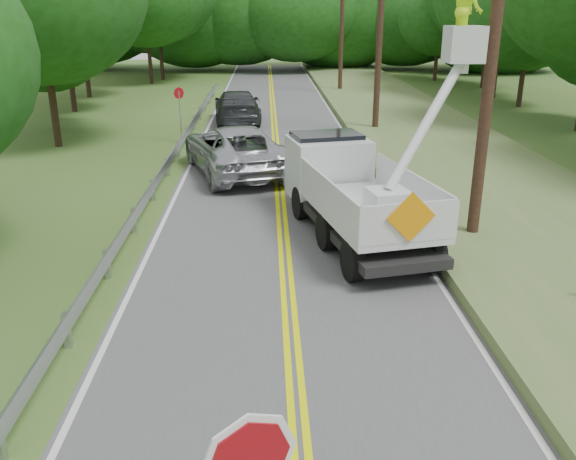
{
  "coord_description": "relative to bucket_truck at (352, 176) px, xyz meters",
  "views": [
    {
      "loc": [
        -0.43,
        -5.78,
        5.85
      ],
      "look_at": [
        0.0,
        6.0,
        1.5
      ],
      "focal_mm": 37.6,
      "sensor_mm": 36.0,
      "label": 1
    }
  ],
  "objects": [
    {
      "name": "road",
      "position": [
        -1.92,
        3.83,
        -1.51
      ],
      "size": [
        7.2,
        96.0,
        0.03
      ],
      "color": "#515154",
      "rests_on": "ground"
    },
    {
      "name": "guardrail",
      "position": [
        -5.94,
        4.74,
        -0.96
      ],
      "size": [
        0.18,
        48.0,
        0.77
      ],
      "color": "#A4A6AC",
      "rests_on": "ground"
    },
    {
      "name": "utility_poles",
      "position": [
        3.08,
        6.85,
        3.75
      ],
      "size": [
        1.6,
        43.3,
        10.0
      ],
      "color": "black",
      "rests_on": "ground"
    },
    {
      "name": "tall_grass_verge",
      "position": [
        5.18,
        3.83,
        -1.37
      ],
      "size": [
        7.0,
        96.0,
        0.3
      ],
      "primitive_type": "cube",
      "color": "#536D34",
      "rests_on": "ground"
    },
    {
      "name": "treeline_left",
      "position": [
        -12.16,
        20.62,
        4.69
      ],
      "size": [
        12.28,
        56.56,
        11.74
      ],
      "color": "#332319",
      "rests_on": "ground"
    },
    {
      "name": "treeline_horizon",
      "position": [
        0.66,
        45.99,
        3.98
      ],
      "size": [
        57.38,
        15.43,
        12.15
      ],
      "color": "#17470E",
      "rests_on": "ground"
    },
    {
      "name": "bucket_truck",
      "position": [
        0.0,
        0.0,
        0.0
      ],
      "size": [
        4.6,
        7.07,
        6.64
      ],
      "color": "black",
      "rests_on": "road"
    },
    {
      "name": "suv_silver",
      "position": [
        -3.51,
        6.18,
        -0.6
      ],
      "size": [
        4.71,
        7.03,
        1.79
      ],
      "primitive_type": "imported",
      "rotation": [
        0.0,
        0.0,
        3.43
      ],
      "color": "#B6B7BE",
      "rests_on": "road"
    },
    {
      "name": "suv_darkgrey",
      "position": [
        -3.91,
        16.98,
        -0.65
      ],
      "size": [
        2.85,
        6.0,
        1.69
      ],
      "primitive_type": "imported",
      "rotation": [
        0.0,
        0.0,
        3.23
      ],
      "color": "#363A3E",
      "rests_on": "road"
    },
    {
      "name": "stop_sign_permanent",
      "position": [
        -6.26,
        11.73,
        0.15
      ],
      "size": [
        0.42,
        0.37,
        2.52
      ],
      "color": "#A4A6AC",
      "rests_on": "ground"
    }
  ]
}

